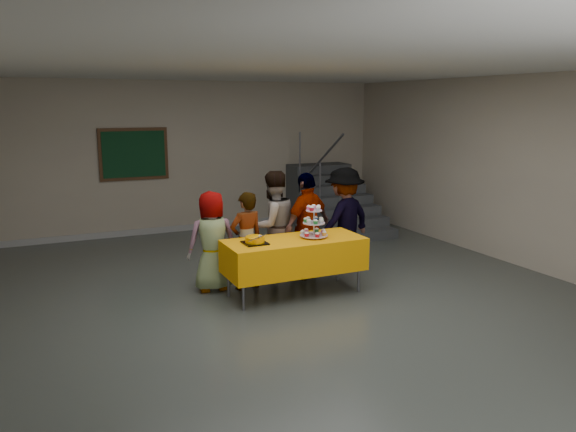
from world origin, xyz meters
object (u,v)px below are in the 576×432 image
at_px(cupcake_stand, 314,224).
at_px(schoolchild_a, 212,241).
at_px(schoolchild_e, 344,220).
at_px(schoolchild_b, 246,241).
at_px(schoolchild_c, 273,226).
at_px(schoolchild_d, 307,226).
at_px(staircase, 331,203).
at_px(noticeboard, 134,154).
at_px(bear_cake, 255,239).
at_px(bake_table, 294,255).

relative_size(cupcake_stand, schoolchild_a, 0.32).
bearing_deg(schoolchild_e, schoolchild_a, -16.06).
bearing_deg(schoolchild_b, schoolchild_c, -164.54).
bearing_deg(schoolchild_d, staircase, -148.47).
height_order(schoolchild_c, staircase, staircase).
relative_size(cupcake_stand, schoolchild_d, 0.28).
bearing_deg(staircase, noticeboard, 167.81).
xyz_separation_m(schoolchild_d, staircase, (2.06, 3.00, -0.30)).
xyz_separation_m(cupcake_stand, schoolchild_d, (0.21, 0.62, -0.17)).
xyz_separation_m(schoolchild_b, staircase, (3.05, 3.11, -0.20)).
bearing_deg(bear_cake, schoolchild_d, 30.00).
xyz_separation_m(bear_cake, schoolchild_e, (1.75, 0.72, -0.03)).
bearing_deg(schoolchild_d, bake_table, 26.44).
xyz_separation_m(bear_cake, schoolchild_b, (0.07, 0.51, -0.14)).
bearing_deg(schoolchild_b, noticeboard, -88.72).
xyz_separation_m(cupcake_stand, bear_cake, (-0.85, 0.01, -0.12)).
bearing_deg(cupcake_stand, bake_table, 177.27).
xyz_separation_m(bake_table, schoolchild_d, (0.50, 0.61, 0.23)).
bearing_deg(schoolchild_c, schoolchild_b, 16.61).
distance_m(bake_table, noticeboard, 4.75).
relative_size(bear_cake, staircase, 0.15).
relative_size(schoolchild_a, schoolchild_b, 1.01).
height_order(bear_cake, noticeboard, noticeboard).
bearing_deg(bake_table, schoolchild_a, 146.04).
height_order(cupcake_stand, schoolchild_b, schoolchild_b).
bearing_deg(noticeboard, schoolchild_a, -84.50).
height_order(staircase, noticeboard, noticeboard).
height_order(cupcake_stand, schoolchild_c, schoolchild_c).
distance_m(cupcake_stand, staircase, 4.30).
relative_size(schoolchild_b, staircase, 0.57).
distance_m(cupcake_stand, noticeboard, 4.78).
relative_size(schoolchild_a, schoolchild_c, 0.86).
bearing_deg(staircase, schoolchild_d, -124.42).
height_order(schoolchild_c, noticeboard, noticeboard).
distance_m(bake_table, schoolchild_d, 0.82).
xyz_separation_m(bear_cake, schoolchild_c, (0.57, 0.75, -0.02)).
bearing_deg(schoolchild_a, schoolchild_b, 165.49).
height_order(schoolchild_e, staircase, staircase).
bearing_deg(schoolchild_c, bear_cake, 43.52).
bearing_deg(noticeboard, schoolchild_c, -70.40).
xyz_separation_m(schoolchild_c, schoolchild_e, (1.18, -0.03, -0.00)).
bearing_deg(cupcake_stand, bear_cake, 179.64).
bearing_deg(bear_cake, bake_table, 0.84).
bearing_deg(schoolchild_a, schoolchild_c, -171.17).
bearing_deg(schoolchild_e, bear_cake, 4.29).
bearing_deg(cupcake_stand, staircase, 57.92).
relative_size(schoolchild_e, noticeboard, 1.23).
bearing_deg(schoolchild_e, schoolchild_b, -10.90).
xyz_separation_m(bake_table, schoolchild_a, (-0.95, 0.64, 0.14)).
bearing_deg(cupcake_stand, schoolchild_a, 152.16).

